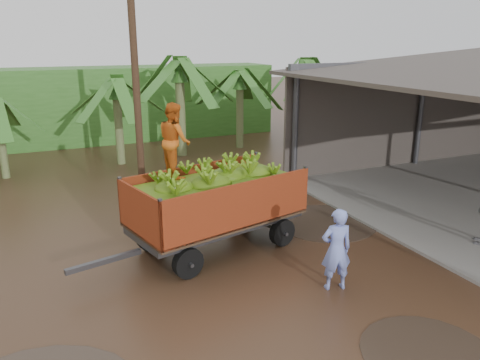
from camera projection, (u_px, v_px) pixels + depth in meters
name	position (u px, v px, depth m)	size (l,w,h in m)	color
ground	(212.00, 284.00, 9.72)	(100.00, 100.00, 0.00)	black
hedge_north	(53.00, 107.00, 22.40)	(22.00, 3.00, 3.60)	#2D661E
banana_trailer	(215.00, 199.00, 11.06)	(5.75, 2.86, 3.57)	#C03F1B
man_blue	(336.00, 249.00, 9.33)	(0.63, 0.41, 1.72)	#7C8FE3
utility_pole	(135.00, 64.00, 15.00)	(1.20, 0.24, 8.14)	#47301E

